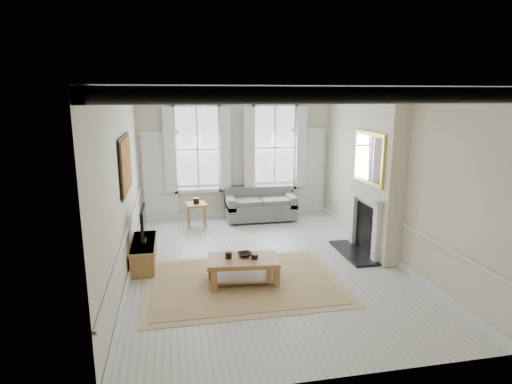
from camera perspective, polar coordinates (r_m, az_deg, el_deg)
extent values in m
plane|color=#B7B5AD|center=(8.66, 1.09, -9.61)|extent=(7.20, 7.20, 0.00)
plane|color=white|center=(8.00, 1.20, 13.52)|extent=(7.20, 7.20, 0.00)
plane|color=beige|center=(11.65, -2.63, 4.91)|extent=(5.20, 0.00, 5.20)
plane|color=beige|center=(8.03, -17.31, 0.72)|extent=(0.00, 7.20, 7.20)
plane|color=beige|center=(9.07, 17.43, 2.05)|extent=(0.00, 7.20, 7.20)
cube|color=silver|center=(11.58, -12.65, 1.81)|extent=(0.90, 0.08, 2.30)
cube|color=silver|center=(12.17, 7.02, 2.55)|extent=(0.90, 0.08, 2.30)
cube|color=gold|center=(8.26, -16.98, 3.53)|extent=(0.05, 1.66, 1.06)
cube|color=beige|center=(9.16, 15.88, 2.25)|extent=(0.35, 1.70, 3.38)
cube|color=black|center=(9.42, 12.92, -7.88)|extent=(0.55, 1.50, 0.05)
cube|color=silver|center=(8.86, 15.73, -5.61)|extent=(0.10, 0.18, 1.15)
cube|color=silver|center=(9.80, 12.86, -3.66)|extent=(0.10, 0.18, 1.15)
cube|color=silver|center=(9.12, 14.18, -0.26)|extent=(0.20, 1.45, 0.06)
cube|color=black|center=(9.35, 14.46, -4.72)|extent=(0.02, 0.92, 1.00)
cube|color=gold|center=(9.01, 14.79, 4.41)|extent=(0.06, 1.26, 1.06)
cube|color=slate|center=(11.51, 0.60, -2.46)|extent=(1.83, 0.89, 0.42)
cube|color=slate|center=(11.74, 0.26, -0.29)|extent=(1.83, 0.20, 0.44)
cube|color=slate|center=(11.31, -3.45, -1.45)|extent=(0.20, 0.89, 0.30)
cube|color=slate|center=(11.63, 4.55, -1.07)|extent=(0.20, 0.89, 0.30)
cylinder|color=olive|center=(11.13, -3.09, -4.24)|extent=(0.06, 0.06, 0.08)
cylinder|color=olive|center=(12.05, 4.00, -2.91)|extent=(0.06, 0.06, 0.08)
cube|color=olive|center=(11.01, -7.97, -1.66)|extent=(0.56, 0.56, 0.06)
cube|color=olive|center=(10.89, -8.89, -3.49)|extent=(0.05, 0.05, 0.54)
cube|color=olive|center=(10.91, -6.83, -3.40)|extent=(0.05, 0.05, 0.54)
cube|color=olive|center=(11.27, -8.98, -2.94)|extent=(0.05, 0.05, 0.54)
cube|color=olive|center=(11.29, -6.99, -2.85)|extent=(0.05, 0.05, 0.54)
cube|color=tan|center=(7.86, -1.73, -11.94)|extent=(3.50, 2.60, 0.02)
cube|color=olive|center=(7.69, -1.75, -9.11)|extent=(1.32, 0.86, 0.08)
cube|color=olive|center=(7.48, -5.47, -11.78)|extent=(0.10, 0.10, 0.39)
cube|color=olive|center=(7.64, 2.57, -11.19)|extent=(0.10, 0.10, 0.39)
cube|color=olive|center=(7.97, -5.86, -10.21)|extent=(0.10, 0.10, 0.39)
cube|color=olive|center=(8.12, 1.67, -9.69)|extent=(0.10, 0.10, 0.39)
cylinder|color=black|center=(7.67, -3.68, -8.42)|extent=(0.12, 0.12, 0.12)
cylinder|color=black|center=(7.65, -0.20, -8.57)|extent=(0.12, 0.12, 0.09)
imported|color=black|center=(7.77, -1.51, -8.32)|extent=(0.31, 0.31, 0.06)
cube|color=olive|center=(8.81, -14.70, -7.91)|extent=(0.44, 1.37, 0.49)
cube|color=black|center=(8.73, -14.67, -6.31)|extent=(0.08, 0.30, 0.03)
cube|color=black|center=(8.61, -14.81, -3.86)|extent=(0.05, 0.90, 0.55)
cube|color=black|center=(8.61, -14.61, -3.85)|extent=(0.01, 0.83, 0.49)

